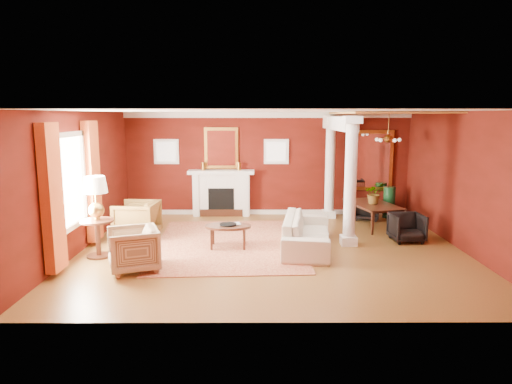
{
  "coord_description": "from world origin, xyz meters",
  "views": [
    {
      "loc": [
        -0.36,
        -9.38,
        2.83
      ],
      "look_at": [
        -0.33,
        0.48,
        1.15
      ],
      "focal_mm": 32.0,
      "sensor_mm": 36.0,
      "label": 1
    }
  ],
  "objects_px": {
    "sofa": "(307,227)",
    "armchair_stripe": "(133,247)",
    "armchair_leopard": "(137,218)",
    "coffee_table": "(228,227)",
    "dining_table": "(374,208)",
    "side_table": "(96,202)"
  },
  "relations": [
    {
      "from": "sofa",
      "to": "dining_table",
      "type": "bearing_deg",
      "value": -37.02
    },
    {
      "from": "armchair_leopard",
      "to": "side_table",
      "type": "xyz_separation_m",
      "value": [
        -0.4,
        -1.48,
        0.65
      ]
    },
    {
      "from": "armchair_leopard",
      "to": "armchair_stripe",
      "type": "bearing_deg",
      "value": 17.59
    },
    {
      "from": "dining_table",
      "to": "coffee_table",
      "type": "bearing_deg",
      "value": 104.4
    },
    {
      "from": "sofa",
      "to": "side_table",
      "type": "height_order",
      "value": "side_table"
    },
    {
      "from": "sofa",
      "to": "armchair_stripe",
      "type": "relative_size",
      "value": 2.73
    },
    {
      "from": "armchair_stripe",
      "to": "side_table",
      "type": "bearing_deg",
      "value": -151.9
    },
    {
      "from": "sofa",
      "to": "armchair_leopard",
      "type": "bearing_deg",
      "value": 84.95
    },
    {
      "from": "armchair_leopard",
      "to": "coffee_table",
      "type": "relative_size",
      "value": 0.96
    },
    {
      "from": "armchair_leopard",
      "to": "dining_table",
      "type": "distance_m",
      "value": 5.86
    },
    {
      "from": "armchair_stripe",
      "to": "coffee_table",
      "type": "bearing_deg",
      "value": 110.81
    },
    {
      "from": "armchair_stripe",
      "to": "side_table",
      "type": "height_order",
      "value": "side_table"
    },
    {
      "from": "sofa",
      "to": "dining_table",
      "type": "relative_size",
      "value": 1.42
    },
    {
      "from": "coffee_table",
      "to": "armchair_leopard",
      "type": "bearing_deg",
      "value": 158.65
    },
    {
      "from": "armchair_leopard",
      "to": "dining_table",
      "type": "xyz_separation_m",
      "value": [
        5.77,
        1.03,
        0.0
      ]
    },
    {
      "from": "dining_table",
      "to": "sofa",
      "type": "bearing_deg",
      "value": 121.88
    },
    {
      "from": "sofa",
      "to": "side_table",
      "type": "distance_m",
      "value": 4.35
    },
    {
      "from": "coffee_table",
      "to": "dining_table",
      "type": "relative_size",
      "value": 0.58
    },
    {
      "from": "armchair_leopard",
      "to": "coffee_table",
      "type": "distance_m",
      "value": 2.33
    },
    {
      "from": "sofa",
      "to": "armchair_leopard",
      "type": "distance_m",
      "value": 3.96
    },
    {
      "from": "armchair_stripe",
      "to": "dining_table",
      "type": "xyz_separation_m",
      "value": [
        5.25,
        3.33,
        0.03
      ]
    },
    {
      "from": "dining_table",
      "to": "side_table",
      "type": "bearing_deg",
      "value": 98.94
    }
  ]
}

